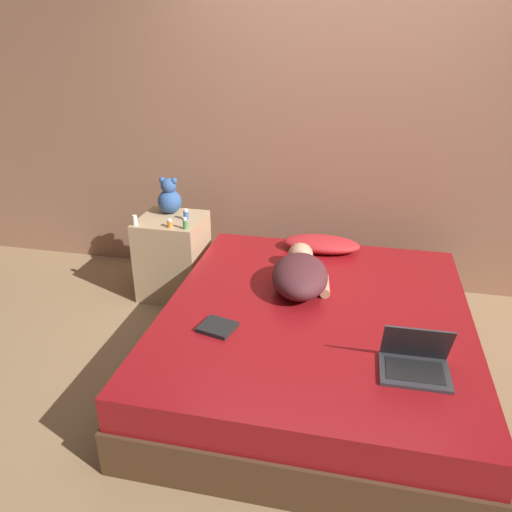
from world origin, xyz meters
The scene contains 13 objects.
ground_plane centered at (0.00, 0.00, 0.00)m, with size 12.00×12.00×0.00m, color #937551.
wall_back centered at (0.00, 1.28, 1.30)m, with size 8.00×0.06×2.60m.
bed centered at (0.00, 0.00, 0.22)m, with size 1.77×2.00×0.44m.
nightstand centered at (-1.18, 0.76, 0.31)m, with size 0.47×0.47×0.62m.
pillow centered at (-0.06, 0.82, 0.49)m, with size 0.55×0.27×0.10m.
person_lying centered at (-0.13, 0.23, 0.54)m, with size 0.40×0.69×0.20m.
laptop centered at (0.51, -0.46, 0.50)m, with size 0.33×0.25×0.24m.
teddy_bear centered at (-1.22, 0.88, 0.74)m, with size 0.18×0.18×0.28m.
bottle_green centered at (-1.00, 0.58, 0.66)m, with size 0.03×0.03×0.08m.
bottle_white centered at (-1.38, 0.58, 0.66)m, with size 0.04×0.04×0.07m.
bottle_blue centered at (-1.06, 0.76, 0.66)m, with size 0.04×0.04×0.08m.
bottle_orange centered at (-1.11, 0.59, 0.65)m, with size 0.04×0.04×0.06m.
book centered at (-0.50, -0.33, 0.45)m, with size 0.22×0.20×0.02m.
Camera 1 is at (0.19, -2.50, 1.94)m, focal length 35.00 mm.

